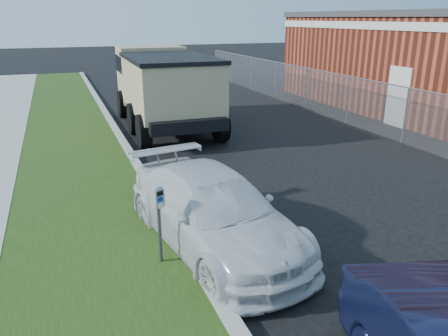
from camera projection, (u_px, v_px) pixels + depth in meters
name	position (u px, v px, depth m)	size (l,w,h in m)	color
ground	(307.00, 222.00, 8.78)	(120.00, 120.00, 0.00)	black
streetside	(10.00, 221.00, 8.65)	(6.12, 50.00, 0.15)	#999991
chainlink_fence	(349.00, 91.00, 16.58)	(0.06, 30.06, 30.00)	slate
parking_meter	(159.00, 208.00, 6.82)	(0.21, 0.18, 1.32)	#3F4247
white_wagon	(213.00, 210.00, 7.75)	(1.85, 4.56, 1.32)	silver
dump_truck	(163.00, 84.00, 16.14)	(3.00, 7.20, 2.79)	black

